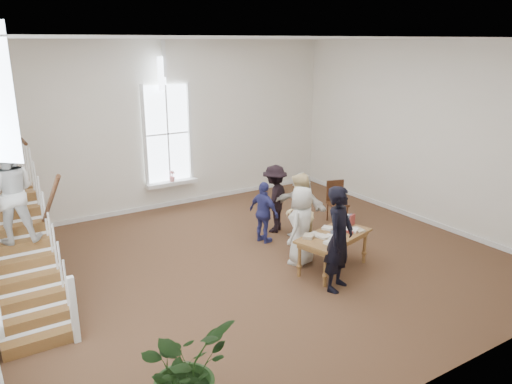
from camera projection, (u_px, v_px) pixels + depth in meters
ground at (255, 262)px, 10.46m from camera, size 10.00×10.00×0.00m
room_shell at (171, 193)px, 13.90m from camera, size 10.49×10.00×10.00m
staircase at (13, 217)px, 8.38m from camera, size 1.10×4.10×2.92m
library_table at (334, 238)px, 9.96m from camera, size 1.78×1.22×0.83m
police_officer at (339, 239)px, 9.11m from camera, size 0.86×0.76×1.99m
elderly_woman at (302, 226)px, 10.22m from camera, size 0.96×0.85×1.66m
person_yellow at (299, 214)px, 10.76m from camera, size 1.09×1.05×1.77m
woman_cluster_a at (264, 212)px, 11.34m from camera, size 0.54×0.90×1.43m
woman_cluster_b at (275, 199)px, 11.98m from camera, size 1.22×1.10×1.65m
woman_cluster_c at (301, 205)px, 11.62m from camera, size 0.95×1.53×1.57m
floor_plant at (185, 370)px, 6.05m from camera, size 1.42×1.34×1.25m
side_chair at (336, 199)px, 12.69m from camera, size 0.58×0.58×1.07m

